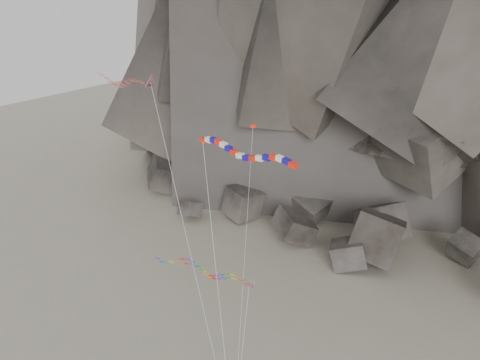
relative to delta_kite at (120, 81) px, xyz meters
The scene contains 5 objects.
boulder_field 44.94m from the delta_kite, 68.29° to the left, with size 80.36×18.20×9.52m.
delta_kite is the anchor object (origin of this frame).
banner_kite 14.88m from the delta_kite, ahead, with size 11.08×8.79×24.01m.
parafoil_kite 19.85m from the delta_kite, ahead, with size 14.88×8.22×10.81m.
pennant_kite 17.15m from the delta_kite, ahead, with size 5.60×11.35×24.86m.
Camera 1 is at (26.41, -36.02, 39.37)m, focal length 40.00 mm.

